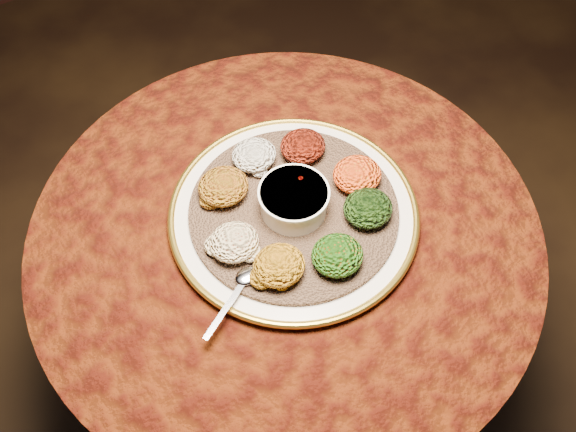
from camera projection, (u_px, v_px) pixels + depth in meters
table at (286, 275)px, 1.34m from camera, size 0.96×0.96×0.73m
platter at (294, 214)px, 1.20m from camera, size 0.50×0.50×0.02m
injera at (294, 211)px, 1.19m from camera, size 0.42×0.42×0.01m
stew_bowl at (294, 199)px, 1.16m from camera, size 0.13×0.13×0.05m
spoon at (244, 281)px, 1.09m from camera, size 0.14×0.09×0.01m
portion_ayib at (254, 155)px, 1.23m from camera, size 0.09×0.08×0.04m
portion_kitfo at (303, 146)px, 1.24m from camera, size 0.09×0.09×0.04m
portion_tikil at (357, 175)px, 1.20m from camera, size 0.09×0.09×0.04m
portion_gomen at (368, 208)px, 1.16m from camera, size 0.09×0.09×0.04m
portion_mixveg at (337, 255)px, 1.10m from camera, size 0.09×0.09×0.04m
portion_kik at (279, 265)px, 1.09m from camera, size 0.09×0.09×0.04m
portion_timatim at (234, 242)px, 1.12m from camera, size 0.09×0.08×0.04m
portion_shiro at (223, 186)px, 1.19m from camera, size 0.10×0.09×0.05m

